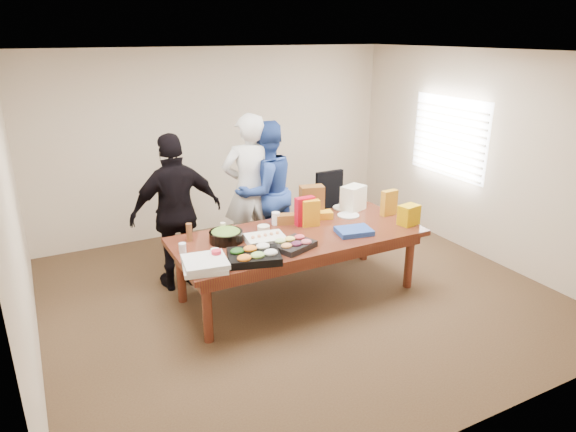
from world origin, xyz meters
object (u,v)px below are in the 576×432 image
person_right (265,191)px  salad_bowl (226,237)px  conference_table (298,264)px  sheet_cake (265,239)px  office_chair (336,212)px  person_center (250,189)px

person_right → salad_bowl: (-0.92, -0.97, -0.11)m
conference_table → sheet_cake: 0.60m
conference_table → office_chair: bearing=41.3°
person_center → person_right: person_center is taller
salad_bowl → person_right: bearing=46.6°
conference_table → person_center: (-0.08, 1.16, 0.60)m
sheet_cake → salad_bowl: (-0.37, 0.21, 0.02)m
conference_table → sheet_cake: bearing=-174.3°
conference_table → salad_bowl: size_ratio=7.69×
conference_table → person_right: person_right is taller
office_chair → person_center: (-1.24, 0.15, 0.48)m
person_center → sheet_cake: size_ratio=4.71×
sheet_cake → office_chair: bearing=41.7°
office_chair → conference_table: bearing=-138.9°
office_chair → person_right: person_right is taller
office_chair → sheet_cake: bearing=-146.5°
person_right → office_chair: bearing=158.3°
office_chair → person_right: size_ratio=0.55×
person_right → salad_bowl: person_right is taller
person_center → salad_bowl: size_ratio=5.38×
salad_bowl → conference_table: bearing=-12.1°
conference_table → office_chair: size_ratio=2.78×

